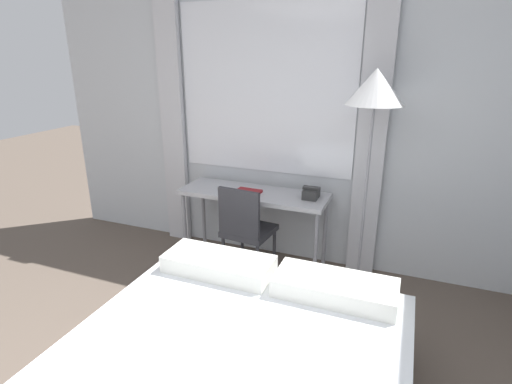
{
  "coord_description": "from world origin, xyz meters",
  "views": [
    {
      "loc": [
        0.96,
        -0.57,
        1.91
      ],
      "look_at": [
        -0.13,
        2.2,
        0.87
      ],
      "focal_mm": 28.0,
      "sensor_mm": 36.0,
      "label": 1
    }
  ],
  "objects": [
    {
      "name": "book",
      "position": [
        -0.35,
        2.55,
        0.74
      ],
      "size": [
        0.23,
        0.15,
        0.02
      ],
      "rotation": [
        0.0,
        0.0,
        -0.04
      ],
      "color": "maroon",
      "rests_on": "desk"
    },
    {
      "name": "standing_lamp",
      "position": [
        0.68,
        2.5,
        1.58
      ],
      "size": [
        0.43,
        0.43,
        1.81
      ],
      "color": "#4C4C51",
      "rests_on": "ground_plane"
    },
    {
      "name": "telephone",
      "position": [
        0.21,
        2.63,
        0.77
      ],
      "size": [
        0.14,
        0.17,
        0.1
      ],
      "color": "#2D2D2D",
      "rests_on": "desk"
    },
    {
      "name": "desk_chair",
      "position": [
        -0.29,
        2.36,
        0.48
      ],
      "size": [
        0.44,
        0.44,
        0.86
      ],
      "rotation": [
        0.0,
        0.0,
        -0.1
      ],
      "color": "#333338",
      "rests_on": "ground_plane"
    },
    {
      "name": "wall_back_with_window",
      "position": [
        -0.04,
        2.9,
        1.35
      ],
      "size": [
        5.11,
        0.13,
        2.7
      ],
      "color": "silver",
      "rests_on": "ground_plane"
    },
    {
      "name": "desk",
      "position": [
        -0.31,
        2.6,
        0.66
      ],
      "size": [
        1.35,
        0.45,
        0.72
      ],
      "color": "#B2B2B7",
      "rests_on": "ground_plane"
    }
  ]
}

